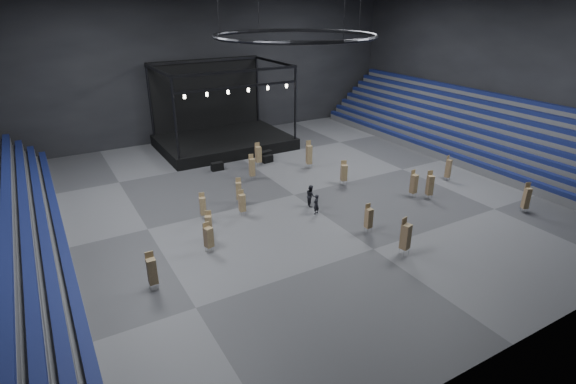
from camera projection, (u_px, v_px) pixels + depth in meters
floor at (294, 195)px, 38.63m from camera, size 50.00×50.00×0.00m
wall_back at (202, 60)px, 51.73m from camera, size 50.00×0.20×18.00m
wall_front at (557, 173)px, 18.37m from camera, size 50.00×0.20×18.00m
wall_right at (502, 67)px, 46.52m from camera, size 0.20×42.00×18.00m
bleachers_right at (476, 137)px, 48.46m from camera, size 7.20×40.00×6.40m
stage at (221, 133)px, 50.95m from camera, size 14.00×10.00×9.20m
truss_ring at (295, 36)px, 33.46m from camera, size 12.30×12.30×5.15m
flight_case_left at (217, 166)px, 43.99m from camera, size 1.20×0.61×0.79m
flight_case_mid at (268, 159)px, 46.15m from camera, size 1.14×0.66×0.73m
flight_case_right at (266, 155)px, 47.00m from camera, size 1.42×0.88×0.88m
chair_stack_0 at (209, 225)px, 31.07m from camera, size 0.60×0.60×2.18m
chair_stack_1 at (448, 168)px, 41.16m from camera, size 0.54×0.54×2.43m
chair_stack_2 at (208, 237)px, 29.52m from camera, size 0.61×0.61×2.15m
chair_stack_3 at (430, 185)px, 37.38m from camera, size 0.60×0.60×2.49m
chair_stack_4 at (258, 154)px, 44.76m from camera, size 0.54×0.54×2.41m
chair_stack_5 at (526, 198)px, 35.03m from camera, size 0.57×0.57×2.48m
chair_stack_6 at (309, 154)px, 44.27m from camera, size 0.59×0.59×2.76m
chair_stack_7 at (369, 218)px, 32.08m from camera, size 0.46×0.46×2.19m
chair_stack_8 at (152, 270)px, 25.67m from camera, size 0.52×0.52×2.40m
chair_stack_9 at (406, 236)px, 29.17m from camera, size 0.66×0.66×2.63m
chair_stack_10 at (344, 172)px, 40.25m from camera, size 0.70×0.70×2.27m
chair_stack_11 at (252, 167)px, 41.40m from camera, size 0.52×0.52×2.44m
chair_stack_12 at (203, 205)px, 34.06m from camera, size 0.52×0.52×2.10m
chair_stack_13 at (414, 183)px, 37.73m from camera, size 0.51×0.51×2.42m
chair_stack_14 at (239, 190)px, 36.69m from camera, size 0.57×0.57×2.17m
chair_stack_15 at (242, 202)px, 34.58m from camera, size 0.49×0.49×2.10m
man_center at (316, 204)px, 34.94m from camera, size 0.70×0.59×1.63m
crew_member at (311, 196)px, 36.28m from camera, size 0.89×1.02×1.79m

